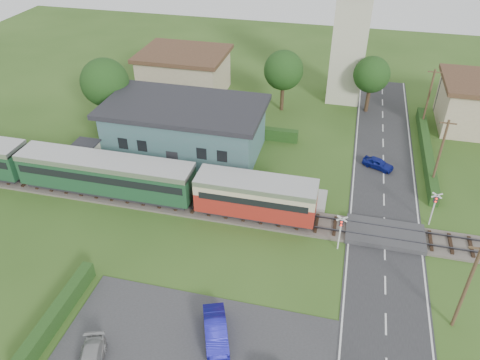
% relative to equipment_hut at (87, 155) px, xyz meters
% --- Properties ---
extents(ground, '(120.00, 120.00, 0.00)m').
position_rel_equipment_hut_xyz_m(ground, '(18.00, -5.20, -1.75)').
color(ground, '#2D4C19').
extents(railway_track, '(76.00, 3.20, 0.49)m').
position_rel_equipment_hut_xyz_m(railway_track, '(18.00, -3.20, -1.64)').
color(railway_track, '#4C443D').
rests_on(railway_track, ground).
extents(road, '(6.00, 70.00, 0.05)m').
position_rel_equipment_hut_xyz_m(road, '(28.00, -5.20, -1.72)').
color(road, '#28282B').
rests_on(road, ground).
extents(car_park, '(17.00, 9.00, 0.08)m').
position_rel_equipment_hut_xyz_m(car_park, '(16.50, -17.20, -1.71)').
color(car_park, '#333335').
rests_on(car_park, ground).
extents(crossing_deck, '(6.20, 3.40, 0.45)m').
position_rel_equipment_hut_xyz_m(crossing_deck, '(28.00, -3.20, -1.52)').
color(crossing_deck, '#333335').
rests_on(crossing_deck, ground).
extents(platform, '(30.00, 3.00, 0.45)m').
position_rel_equipment_hut_xyz_m(platform, '(8.00, 0.00, -1.52)').
color(platform, gray).
rests_on(platform, ground).
extents(equipment_hut, '(2.30, 2.30, 2.55)m').
position_rel_equipment_hut_xyz_m(equipment_hut, '(0.00, 0.00, 0.00)').
color(equipment_hut, beige).
rests_on(equipment_hut, platform).
extents(station_building, '(16.00, 9.00, 5.30)m').
position_rel_equipment_hut_xyz_m(station_building, '(8.00, 5.79, 0.95)').
color(station_building, '#49656C').
rests_on(station_building, ground).
extents(train, '(43.20, 2.90, 3.40)m').
position_rel_equipment_hut_xyz_m(train, '(0.53, -3.20, 0.43)').
color(train, '#232328').
rests_on(train, ground).
extents(church_tower, '(6.00, 6.00, 17.60)m').
position_rel_equipment_hut_xyz_m(church_tower, '(23.00, 22.80, 8.48)').
color(church_tower, beige).
rests_on(church_tower, ground).
extents(house_west, '(10.80, 8.80, 5.50)m').
position_rel_equipment_hut_xyz_m(house_west, '(3.00, 19.80, 1.04)').
color(house_west, tan).
rests_on(house_west, ground).
extents(house_east, '(8.80, 8.80, 5.50)m').
position_rel_equipment_hut_xyz_m(house_east, '(38.00, 18.80, 1.05)').
color(house_east, tan).
rests_on(house_east, ground).
extents(hedge_carpark, '(0.80, 9.00, 1.20)m').
position_rel_equipment_hut_xyz_m(hedge_carpark, '(7.00, -17.20, -1.15)').
color(hedge_carpark, '#193814').
rests_on(hedge_carpark, ground).
extents(hedge_roadside, '(0.80, 18.00, 1.20)m').
position_rel_equipment_hut_xyz_m(hedge_roadside, '(32.20, 10.80, -1.15)').
color(hedge_roadside, '#193814').
rests_on(hedge_roadside, ground).
extents(hedge_station, '(22.00, 0.80, 1.30)m').
position_rel_equipment_hut_xyz_m(hedge_station, '(8.00, 10.30, -1.10)').
color(hedge_station, '#193814').
rests_on(hedge_station, ground).
extents(tree_a, '(5.20, 5.20, 8.00)m').
position_rel_equipment_hut_xyz_m(tree_a, '(-2.00, 8.80, 3.63)').
color(tree_a, '#332316').
rests_on(tree_a, ground).
extents(tree_b, '(4.60, 4.60, 7.34)m').
position_rel_equipment_hut_xyz_m(tree_b, '(16.00, 17.80, 3.27)').
color(tree_b, '#332316').
rests_on(tree_b, ground).
extents(tree_c, '(4.20, 4.20, 6.78)m').
position_rel_equipment_hut_xyz_m(tree_c, '(26.00, 19.80, 2.91)').
color(tree_c, '#332316').
rests_on(tree_c, ground).
extents(utility_pole_b, '(1.40, 0.22, 7.00)m').
position_rel_equipment_hut_xyz_m(utility_pole_b, '(32.20, -11.20, 1.88)').
color(utility_pole_b, '#473321').
rests_on(utility_pole_b, ground).
extents(utility_pole_c, '(1.40, 0.22, 7.00)m').
position_rel_equipment_hut_xyz_m(utility_pole_c, '(32.20, 4.80, 1.88)').
color(utility_pole_c, '#473321').
rests_on(utility_pole_c, ground).
extents(utility_pole_d, '(1.40, 0.22, 7.00)m').
position_rel_equipment_hut_xyz_m(utility_pole_d, '(32.20, 16.80, 1.88)').
color(utility_pole_d, '#473321').
rests_on(utility_pole_d, ground).
extents(crossing_signal_near, '(0.84, 0.28, 3.28)m').
position_rel_equipment_hut_xyz_m(crossing_signal_near, '(24.40, -5.61, 0.39)').
color(crossing_signal_near, silver).
rests_on(crossing_signal_near, ground).
extents(crossing_signal_far, '(0.84, 0.28, 3.28)m').
position_rel_equipment_hut_xyz_m(crossing_signal_far, '(31.60, -0.81, 0.39)').
color(crossing_signal_far, silver).
rests_on(crossing_signal_far, ground).
extents(streetlamp_west, '(0.30, 0.30, 5.15)m').
position_rel_equipment_hut_xyz_m(streetlamp_west, '(-4.00, 14.80, 1.29)').
color(streetlamp_west, '#3F3F47').
rests_on(streetlamp_west, ground).
extents(streetlamp_east, '(0.30, 0.30, 5.15)m').
position_rel_equipment_hut_xyz_m(streetlamp_east, '(34.00, 21.80, 1.29)').
color(streetlamp_east, '#3F3F47').
rests_on(streetlamp_east, ground).
extents(car_on_road, '(3.26, 2.37, 1.03)m').
position_rel_equipment_hut_xyz_m(car_on_road, '(27.40, 7.05, -1.18)').
color(car_on_road, navy).
rests_on(car_on_road, road).
extents(car_park_blue, '(2.74, 4.20, 1.31)m').
position_rel_equipment_hut_xyz_m(car_park_blue, '(17.48, -15.84, -1.01)').
color(car_park_blue, '#181796').
rests_on(car_park_blue, car_park).
extents(pedestrian_near, '(0.73, 0.52, 1.91)m').
position_rel_equipment_hut_xyz_m(pedestrian_near, '(14.73, 0.32, -0.34)').
color(pedestrian_near, gray).
rests_on(pedestrian_near, platform).
extents(pedestrian_far, '(0.87, 0.96, 1.61)m').
position_rel_equipment_hut_xyz_m(pedestrian_far, '(0.39, 0.14, -0.49)').
color(pedestrian_far, gray).
rests_on(pedestrian_far, platform).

